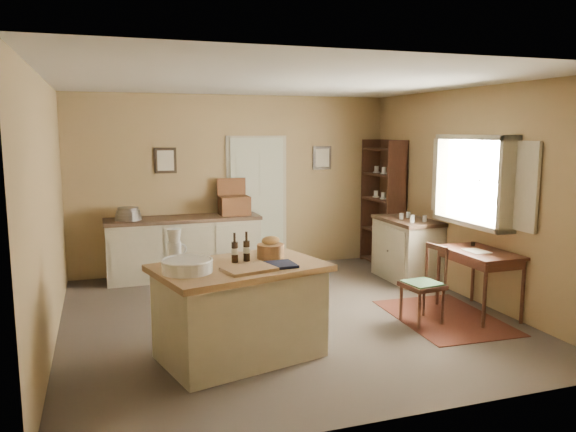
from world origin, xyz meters
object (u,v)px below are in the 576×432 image
(writing_desk, at_px, (480,259))
(shelving_unit, at_px, (385,203))
(sideboard, at_px, (184,245))
(work_island, at_px, (239,309))
(right_cabinet, at_px, (407,249))
(desk_chair, at_px, (422,286))

(writing_desk, xyz_separation_m, shelving_unit, (0.15, 2.60, 0.33))
(sideboard, bearing_deg, writing_desk, -42.86)
(work_island, bearing_deg, writing_desk, -7.75)
(work_island, height_order, shelving_unit, shelving_unit)
(work_island, xyz_separation_m, shelving_unit, (3.14, 2.94, 0.52))
(work_island, height_order, writing_desk, work_island)
(writing_desk, height_order, right_cabinet, right_cabinet)
(sideboard, xyz_separation_m, desk_chair, (2.25, -2.88, -0.05))
(desk_chair, height_order, shelving_unit, shelving_unit)
(writing_desk, distance_m, desk_chair, 0.84)
(sideboard, xyz_separation_m, writing_desk, (3.05, -2.83, 0.19))
(work_island, relative_size, shelving_unit, 0.87)
(writing_desk, relative_size, desk_chair, 1.12)
(writing_desk, bearing_deg, desk_chair, -175.82)
(shelving_unit, bearing_deg, writing_desk, -93.36)
(sideboard, relative_size, right_cabinet, 2.02)
(writing_desk, bearing_deg, right_cabinet, 90.01)
(sideboard, bearing_deg, right_cabinet, -21.39)
(sideboard, relative_size, shelving_unit, 1.12)
(right_cabinet, height_order, shelving_unit, shelving_unit)
(work_island, bearing_deg, sideboard, 76.74)
(sideboard, distance_m, writing_desk, 4.16)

